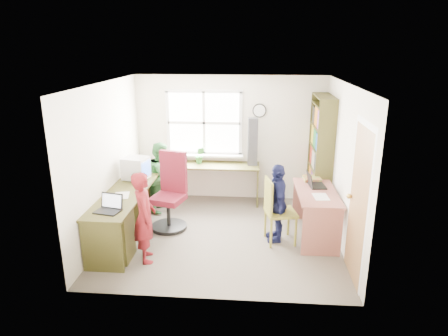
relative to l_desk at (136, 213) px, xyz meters
name	(u,v)px	position (x,y,z in m)	size (l,w,h in m)	color
room	(224,161)	(1.32, 0.38, 0.76)	(3.64, 3.44, 2.44)	#4E463D
l_desk	(136,213)	(0.00, 0.00, 0.00)	(2.38, 2.95, 0.75)	#43401B
right_desk	(316,204)	(2.76, 0.37, 0.09)	(0.63, 1.32, 0.76)	brown
bookshelf	(320,157)	(2.96, 1.47, 0.55)	(0.30, 1.02, 2.10)	#43401B
swivel_chair	(170,196)	(0.42, 0.54, 0.09)	(0.73, 0.73, 1.27)	black
wooden_chair	(276,209)	(2.13, 0.12, 0.10)	(0.53, 0.53, 1.02)	olive
crt_monitor	(136,168)	(-0.20, 0.74, 0.49)	(0.45, 0.42, 0.38)	silver
laptop_left	(109,207)	(-0.18, -0.60, 0.35)	(0.38, 0.34, 0.23)	black
laptop_right	(314,183)	(2.75, 0.60, 0.36)	(0.31, 0.36, 0.23)	black
speaker_a	(135,179)	(-0.14, 0.50, 0.38)	(0.09, 0.09, 0.17)	black
speaker_b	(142,167)	(-0.21, 1.15, 0.38)	(0.10, 0.10, 0.17)	black
cd_tower	(253,142)	(1.74, 1.75, 0.74)	(0.19, 0.17, 0.90)	black
game_box	(312,179)	(2.76, 0.91, 0.33)	(0.30, 0.30, 0.06)	red
paper_a	(122,195)	(-0.20, -0.03, 0.30)	(0.28, 0.35, 0.00)	beige
paper_b	(321,197)	(2.79, 0.14, 0.30)	(0.24, 0.32, 0.00)	beige
potted_plant	(200,155)	(0.75, 1.75, 0.46)	(0.18, 0.15, 0.33)	#317C33
person_red	(144,217)	(0.29, -0.56, 0.20)	(0.48, 0.31, 1.30)	maroon
person_green	(162,177)	(0.12, 1.24, 0.18)	(0.62, 0.48, 1.27)	#2B6C32
person_navy	(277,203)	(2.15, 0.20, 0.16)	(0.72, 0.30, 1.23)	#151943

